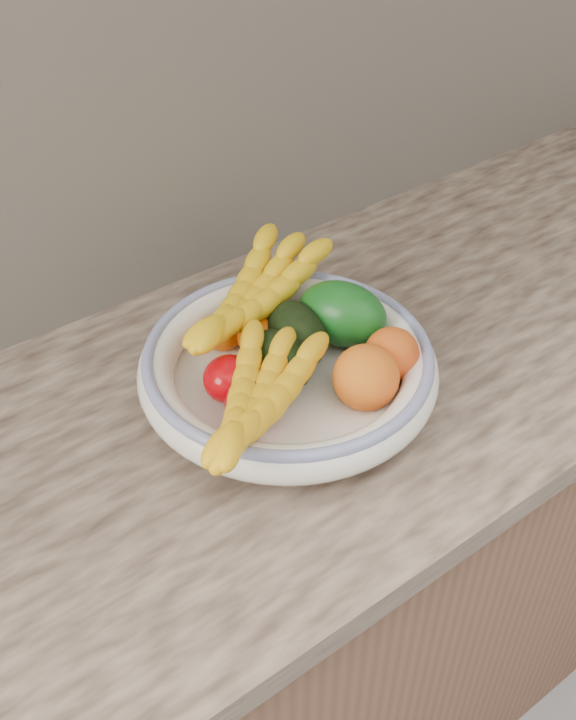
# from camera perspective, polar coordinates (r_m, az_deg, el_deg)

# --- Properties ---
(kitchen_counter) EXTENTS (2.44, 0.66, 1.40)m
(kitchen_counter) POSITION_cam_1_polar(r_m,az_deg,el_deg) (1.42, -0.63, -14.97)
(kitchen_counter) COLOR brown
(kitchen_counter) RESTS_ON ground
(fruit_bowl) EXTENTS (0.39, 0.39, 0.08)m
(fruit_bowl) POSITION_cam_1_polar(r_m,az_deg,el_deg) (1.04, 0.00, -0.48)
(fruit_bowl) COLOR white
(fruit_bowl) RESTS_ON kitchen_counter
(clementine_back_left) EXTENTS (0.07, 0.07, 0.05)m
(clementine_back_left) POSITION_cam_1_polar(r_m,az_deg,el_deg) (1.09, -4.66, 1.96)
(clementine_back_left) COLOR #DA5804
(clementine_back_left) RESTS_ON fruit_bowl
(clementine_back_right) EXTENTS (0.06, 0.06, 0.05)m
(clementine_back_right) POSITION_cam_1_polar(r_m,az_deg,el_deg) (1.12, -1.28, 3.24)
(clementine_back_right) COLOR #E05104
(clementine_back_right) RESTS_ON fruit_bowl
(clementine_back_mid) EXTENTS (0.07, 0.07, 0.05)m
(clementine_back_mid) POSITION_cam_1_polar(r_m,az_deg,el_deg) (1.09, -2.45, 1.99)
(clementine_back_mid) COLOR #DE5C04
(clementine_back_mid) RESTS_ON fruit_bowl
(clementine_extra) EXTENTS (0.05, 0.05, 0.05)m
(clementine_extra) POSITION_cam_1_polar(r_m,az_deg,el_deg) (1.08, -1.69, 1.73)
(clementine_extra) COLOR #F26005
(clementine_extra) RESTS_ON fruit_bowl
(tomato_left) EXTENTS (0.09, 0.09, 0.06)m
(tomato_left) POSITION_cam_1_polar(r_m,az_deg,el_deg) (1.00, -4.21, -1.36)
(tomato_left) COLOR #AC030A
(tomato_left) RESTS_ON fruit_bowl
(tomato_near_left) EXTENTS (0.09, 0.09, 0.06)m
(tomato_near_left) POSITION_cam_1_polar(r_m,az_deg,el_deg) (0.97, -2.48, -3.01)
(tomato_near_left) COLOR #A6000A
(tomato_near_left) RESTS_ON fruit_bowl
(avocado_center) EXTENTS (0.07, 0.10, 0.07)m
(avocado_center) POSITION_cam_1_polar(r_m,az_deg,el_deg) (1.03, -0.54, 0.04)
(avocado_center) COLOR black
(avocado_center) RESTS_ON fruit_bowl
(avocado_right) EXTENTS (0.11, 0.13, 0.08)m
(avocado_right) POSITION_cam_1_polar(r_m,az_deg,el_deg) (1.07, 0.58, 1.86)
(avocado_right) COLOR black
(avocado_right) RESTS_ON fruit_bowl
(green_mango) EXTENTS (0.15, 0.16, 0.11)m
(green_mango) POSITION_cam_1_polar(r_m,az_deg,el_deg) (1.09, 3.89, 3.28)
(green_mango) COLOR #0E4C13
(green_mango) RESTS_ON fruit_bowl
(peach_front) EXTENTS (0.11, 0.11, 0.08)m
(peach_front) POSITION_cam_1_polar(r_m,az_deg,el_deg) (1.00, 5.56, -1.23)
(peach_front) COLOR orange
(peach_front) RESTS_ON fruit_bowl
(peach_right) EXTENTS (0.09, 0.09, 0.07)m
(peach_right) POSITION_cam_1_polar(r_m,az_deg,el_deg) (1.04, 7.38, 0.41)
(peach_right) COLOR orange
(peach_right) RESTS_ON fruit_bowl
(banana_bunch_back) EXTENTS (0.33, 0.24, 0.09)m
(banana_bunch_back) POSITION_cam_1_polar(r_m,az_deg,el_deg) (1.08, -2.56, 4.11)
(banana_bunch_back) COLOR yellow
(banana_bunch_back) RESTS_ON fruit_bowl
(banana_bunch_front) EXTENTS (0.30, 0.27, 0.08)m
(banana_bunch_front) POSITION_cam_1_polar(r_m,az_deg,el_deg) (0.94, -2.23, -3.20)
(banana_bunch_front) COLOR yellow
(banana_bunch_front) RESTS_ON fruit_bowl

